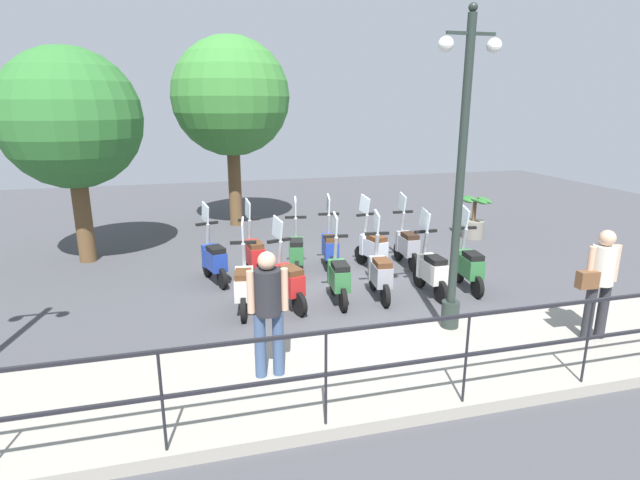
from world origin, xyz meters
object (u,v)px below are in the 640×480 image
tree_large (71,120)px  scooter_near_3 (338,276)px  potted_palm (473,221)px  scooter_far_2 (330,247)px  pedestrian_with_bag (600,277)px  scooter_near_2 (380,272)px  lamp_post_near (459,196)px  pedestrian_distant (268,305)px  scooter_far_3 (296,251)px  scooter_far_4 (254,254)px  scooter_far_5 (214,259)px  scooter_near_5 (244,284)px  scooter_near_4 (288,281)px  tree_distant (231,97)px  scooter_far_1 (372,247)px  scooter_near_1 (431,270)px  scooter_near_0 (469,265)px  scooter_far_0 (407,244)px

tree_large → scooter_near_3: tree_large is taller
potted_palm → scooter_far_2: bearing=109.4°
pedestrian_with_bag → scooter_near_2: 3.44m
lamp_post_near → pedestrian_distant: 3.10m
scooter_far_3 → scooter_far_4: (0.04, 0.86, 0.00)m
scooter_far_5 → scooter_near_5: bearing=177.4°
scooter_near_2 → scooter_near_5: same height
scooter_far_4 → scooter_far_5: size_ratio=1.00×
scooter_near_4 → tree_large: bearing=28.6°
scooter_near_2 → scooter_near_5: (0.01, 2.41, 0.00)m
tree_distant → scooter_near_2: size_ratio=3.35×
lamp_post_near → scooter_near_2: 2.41m
scooter_near_2 → scooter_near_5: 2.41m
scooter_far_3 → scooter_far_5: size_ratio=1.00×
lamp_post_near → scooter_far_1: size_ratio=2.91×
scooter_near_2 → scooter_far_4: bearing=56.2°
scooter_near_3 → scooter_near_1: bearing=-87.9°
scooter_near_5 → potted_palm: bearing=-53.2°
potted_palm → scooter_far_4: scooter_far_4 is taller
lamp_post_near → scooter_near_4: size_ratio=2.91×
pedestrian_distant → scooter_far_5: bearing=-171.8°
scooter_near_3 → scooter_far_1: size_ratio=1.00×
scooter_near_5 → scooter_far_4: same height
scooter_near_0 → scooter_near_1: bearing=99.6°
scooter_near_5 → tree_large: bearing=48.8°
scooter_near_4 → scooter_far_4: 1.75m
tree_large → scooter_near_4: tree_large is taller
tree_distant → scooter_far_2: bearing=-161.5°
scooter_near_0 → scooter_near_2: (0.04, 1.75, 0.00)m
pedestrian_distant → potted_palm: (5.67, -6.25, -0.63)m
tree_large → scooter_far_1: size_ratio=2.94×
potted_palm → scooter_far_3: 5.30m
scooter_near_3 → scooter_far_3: 1.71m
scooter_near_5 → scooter_far_1: bearing=-52.4°
scooter_far_1 → pedestrian_distant: bearing=130.8°
pedestrian_with_bag → scooter_far_1: 4.51m
pedestrian_with_bag → scooter_near_2: (2.55, 2.23, -0.60)m
scooter_far_2 → scooter_far_5: 2.41m
pedestrian_distant → tree_distant: (8.68, -0.44, 2.46)m
scooter_near_5 → scooter_far_1: size_ratio=1.00×
scooter_far_4 → scooter_far_5: 0.80m
pedestrian_with_bag → scooter_near_4: size_ratio=1.03×
scooter_far_4 → scooter_near_4: bearing=-176.0°
scooter_far_0 → scooter_far_5: bearing=91.2°
pedestrian_with_bag → scooter_near_0: 2.62m
pedestrian_distant → scooter_far_3: size_ratio=1.03×
lamp_post_near → tree_large: size_ratio=0.99×
tree_large → scooter_far_4: (-1.99, -3.43, -2.58)m
scooter_far_5 → potted_palm: bearing=-92.7°
scooter_far_1 → scooter_far_4: bearing=72.9°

